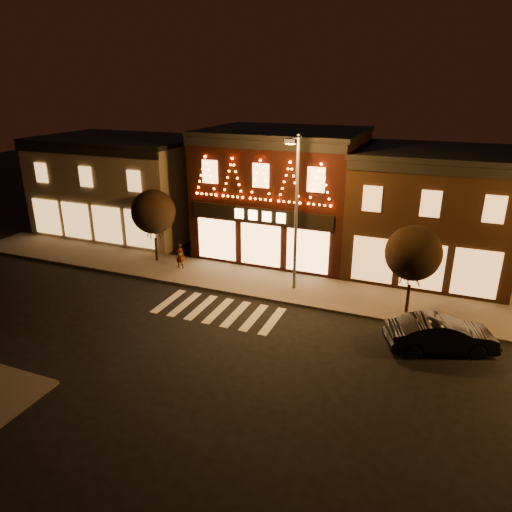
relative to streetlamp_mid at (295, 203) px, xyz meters
The scene contains 10 objects.
ground 9.66m from the streetlamp_mid, 110.57° to the right, with size 120.00×120.00×0.00m, color black.
sidewalk_far 5.16m from the streetlamp_mid, 158.38° to the left, with size 44.00×4.00×0.15m, color #47423D.
building_left 17.16m from the streetlamp_mid, 158.24° to the left, with size 12.20×8.28×7.30m.
building_pulp 7.01m from the streetlamp_mid, 114.43° to the left, with size 10.20×8.34×8.30m.
building_right_a 9.27m from the streetlamp_mid, 43.72° to the left, with size 9.20×8.28×7.50m.
streetlamp_mid is the anchor object (origin of this frame).
tree_left 9.91m from the streetlamp_mid, behind, with size 2.80×2.80×4.68m.
tree_right 6.46m from the streetlamp_mid, ahead, with size 2.72×2.72×4.55m.
dark_sedan 9.62m from the streetlamp_mid, 23.44° to the right, with size 1.64×4.70×1.55m, color black.
pedestrian 8.66m from the streetlamp_mid, behind, with size 0.59×0.38×1.61m, color gray.
Camera 1 is at (9.98, -15.45, 11.14)m, focal length 32.87 mm.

